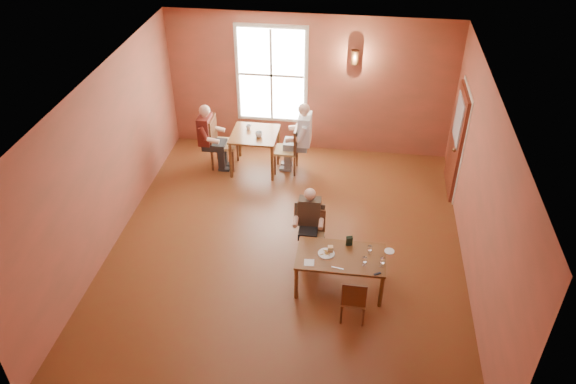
# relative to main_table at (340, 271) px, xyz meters

# --- Properties ---
(ground) EXTENTS (6.00, 7.00, 0.01)m
(ground) POSITION_rel_main_table_xyz_m (-0.96, 0.81, -0.32)
(ground) COLOR brown
(ground) RESTS_ON ground
(wall_back) EXTENTS (6.00, 0.04, 3.00)m
(wall_back) POSITION_rel_main_table_xyz_m (-0.96, 4.31, 1.18)
(wall_back) COLOR brown
(wall_back) RESTS_ON ground
(wall_front) EXTENTS (6.00, 0.04, 3.00)m
(wall_front) POSITION_rel_main_table_xyz_m (-0.96, -2.69, 1.18)
(wall_front) COLOR brown
(wall_front) RESTS_ON ground
(wall_left) EXTENTS (0.04, 7.00, 3.00)m
(wall_left) POSITION_rel_main_table_xyz_m (-3.96, 0.81, 1.18)
(wall_left) COLOR brown
(wall_left) RESTS_ON ground
(wall_right) EXTENTS (0.04, 7.00, 3.00)m
(wall_right) POSITION_rel_main_table_xyz_m (2.04, 0.81, 1.18)
(wall_right) COLOR brown
(wall_right) RESTS_ON ground
(ceiling) EXTENTS (6.00, 7.00, 0.04)m
(ceiling) POSITION_rel_main_table_xyz_m (-0.96, 0.81, 2.68)
(ceiling) COLOR white
(ceiling) RESTS_ON wall_back
(window) EXTENTS (1.36, 0.10, 1.96)m
(window) POSITION_rel_main_table_xyz_m (-1.76, 4.26, 1.38)
(window) COLOR white
(window) RESTS_ON wall_back
(door) EXTENTS (0.12, 1.04, 2.10)m
(door) POSITION_rel_main_table_xyz_m (1.98, 3.11, 0.73)
(door) COLOR maroon
(door) RESTS_ON ground
(wall_sconce) EXTENTS (0.16, 0.16, 0.28)m
(wall_sconce) POSITION_rel_main_table_xyz_m (-0.06, 4.21, 1.88)
(wall_sconce) COLOR brown
(wall_sconce) RESTS_ON wall_back
(main_table) EXTENTS (1.37, 0.77, 0.64)m
(main_table) POSITION_rel_main_table_xyz_m (0.00, 0.00, 0.00)
(main_table) COLOR brown
(main_table) RESTS_ON ground
(chair_diner_main) EXTENTS (0.38, 0.38, 0.87)m
(chair_diner_main) POSITION_rel_main_table_xyz_m (-0.50, 0.65, 0.11)
(chair_diner_main) COLOR #562C16
(chair_diner_main) RESTS_ON ground
(diner_main) EXTENTS (0.48, 0.48, 1.19)m
(diner_main) POSITION_rel_main_table_xyz_m (-0.50, 0.62, 0.27)
(diner_main) COLOR black
(diner_main) RESTS_ON ground
(chair_empty) EXTENTS (0.36, 0.36, 0.80)m
(chair_empty) POSITION_rel_main_table_xyz_m (0.24, -0.62, 0.08)
(chair_empty) COLOR #492515
(chair_empty) RESTS_ON ground
(plate_food) EXTENTS (0.32, 0.32, 0.03)m
(plate_food) POSITION_rel_main_table_xyz_m (-0.23, 0.01, 0.34)
(plate_food) COLOR silver
(plate_food) RESTS_ON main_table
(sandwich) EXTENTS (0.09, 0.08, 0.10)m
(sandwich) POSITION_rel_main_table_xyz_m (-0.17, 0.06, 0.37)
(sandwich) COLOR tan
(sandwich) RESTS_ON main_table
(goblet_a) EXTENTS (0.07, 0.07, 0.16)m
(goblet_a) POSITION_rel_main_table_xyz_m (0.43, 0.11, 0.40)
(goblet_a) COLOR white
(goblet_a) RESTS_ON main_table
(goblet_b) EXTENTS (0.08, 0.08, 0.18)m
(goblet_b) POSITION_rel_main_table_xyz_m (0.62, -0.16, 0.41)
(goblet_b) COLOR silver
(goblet_b) RESTS_ON main_table
(goblet_c) EXTENTS (0.07, 0.07, 0.17)m
(goblet_c) POSITION_rel_main_table_xyz_m (0.36, -0.17, 0.41)
(goblet_c) COLOR silver
(goblet_c) RESTS_ON main_table
(menu_stand) EXTENTS (0.11, 0.08, 0.17)m
(menu_stand) POSITION_rel_main_table_xyz_m (0.11, 0.27, 0.41)
(menu_stand) COLOR black
(menu_stand) RESTS_ON main_table
(knife) EXTENTS (0.18, 0.05, 0.00)m
(knife) POSITION_rel_main_table_xyz_m (-0.03, -0.28, 0.32)
(knife) COLOR silver
(knife) RESTS_ON main_table
(napkin) EXTENTS (0.16, 0.16, 0.01)m
(napkin) POSITION_rel_main_table_xyz_m (-0.47, -0.22, 0.32)
(napkin) COLOR white
(napkin) RESTS_ON main_table
(side_plate) EXTENTS (0.19, 0.19, 0.01)m
(side_plate) POSITION_rel_main_table_xyz_m (0.74, 0.20, 0.33)
(side_plate) COLOR white
(side_plate) RESTS_ON main_table
(sunglasses) EXTENTS (0.11, 0.08, 0.01)m
(sunglasses) POSITION_rel_main_table_xyz_m (0.56, -0.33, 0.33)
(sunglasses) COLOR black
(sunglasses) RESTS_ON main_table
(second_table) EXTENTS (0.93, 0.93, 0.82)m
(second_table) POSITION_rel_main_table_xyz_m (-1.97, 3.30, 0.09)
(second_table) COLOR brown
(second_table) RESTS_ON ground
(chair_diner_white) EXTENTS (0.45, 0.45, 1.01)m
(chair_diner_white) POSITION_rel_main_table_xyz_m (-1.32, 3.30, 0.18)
(chair_diner_white) COLOR #3D1B0F
(chair_diner_white) RESTS_ON ground
(diner_white) EXTENTS (0.58, 0.58, 1.46)m
(diner_white) POSITION_rel_main_table_xyz_m (-1.29, 3.30, 0.41)
(diner_white) COLOR white
(diner_white) RESTS_ON ground
(chair_diner_maroon) EXTENTS (0.49, 0.49, 1.11)m
(chair_diner_maroon) POSITION_rel_main_table_xyz_m (-2.62, 3.30, 0.23)
(chair_diner_maroon) COLOR #411E10
(chair_diner_maroon) RESTS_ON ground
(diner_maroon) EXTENTS (0.55, 0.55, 1.39)m
(diner_maroon) POSITION_rel_main_table_xyz_m (-2.65, 3.30, 0.37)
(diner_maroon) COLOR maroon
(diner_maroon) RESTS_ON ground
(cup_a) EXTENTS (0.15, 0.15, 0.11)m
(cup_a) POSITION_rel_main_table_xyz_m (-1.86, 3.18, 0.56)
(cup_a) COLOR white
(cup_a) RESTS_ON second_table
(cup_b) EXTENTS (0.13, 0.13, 0.10)m
(cup_b) POSITION_rel_main_table_xyz_m (-2.12, 3.45, 0.55)
(cup_b) COLOR white
(cup_b) RESTS_ON second_table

